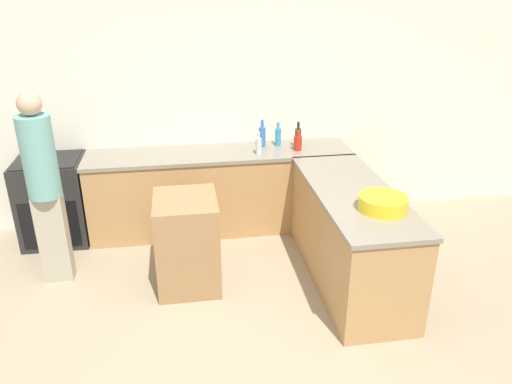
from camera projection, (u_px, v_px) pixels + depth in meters
name	position (u px, v px, depth m)	size (l,w,h in m)	color
ground_plane	(249.00, 361.00, 3.71)	(14.00, 14.00, 0.00)	tan
wall_back	(215.00, 103.00, 5.44)	(8.00, 0.06, 2.70)	silver
counter_back	(221.00, 190.00, 5.50)	(2.83, 0.64, 0.90)	tan
counter_peninsula	(350.00, 236.00, 4.55)	(0.69, 1.87, 0.90)	tan
range_oven	(54.00, 200.00, 5.25)	(0.67, 0.61, 0.91)	black
island_table	(187.00, 242.00, 4.48)	(0.55, 0.63, 0.86)	#997047
mixing_bowl	(383.00, 203.00, 3.99)	(0.39, 0.39, 0.12)	yellow
vinegar_bottle_clear	(259.00, 146.00, 5.20)	(0.06, 0.06, 0.24)	silver
wine_bottle_dark	(298.00, 137.00, 5.43)	(0.07, 0.07, 0.28)	black
hot_sauce_bottle	(298.00, 142.00, 5.33)	(0.09, 0.09, 0.22)	red
dish_soap_bottle	(278.00, 136.00, 5.47)	(0.06, 0.06, 0.26)	#338CBF
water_bottle_blue	(262.00, 136.00, 5.44)	(0.07, 0.07, 0.30)	#386BB7
person_by_range	(44.00, 182.00, 4.33)	(0.28, 0.28, 1.77)	#ADA38E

